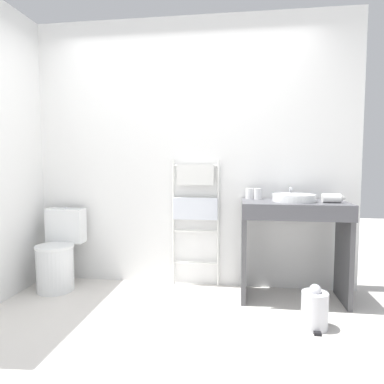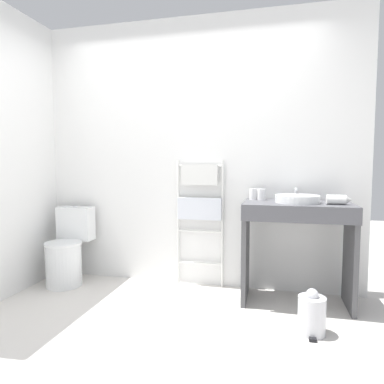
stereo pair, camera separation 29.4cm
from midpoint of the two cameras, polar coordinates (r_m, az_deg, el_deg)
ground_plane at (r=2.44m, az=-4.55°, el=-25.15°), size 12.00×12.00×0.00m
wall_back at (r=3.46m, az=2.50°, el=6.42°), size 3.30×0.12×2.64m
wall_side at (r=3.50m, az=-26.74°, el=5.91°), size 0.12×1.98×2.64m
toilet at (r=3.68m, az=-17.94°, el=-9.52°), size 0.37×0.49×0.78m
towel_radiator at (r=3.35m, az=3.77°, el=-1.56°), size 0.47×0.06×1.25m
vanity_counter at (r=3.13m, az=19.67°, el=-7.04°), size 0.91×0.52×0.88m
sink_basin at (r=3.10m, az=19.77°, el=-1.06°), size 0.37×0.37×0.06m
faucet at (r=3.29m, az=19.42°, el=-0.03°), size 0.02×0.10×0.11m
cup_near_wall at (r=3.25m, az=12.80°, el=-0.35°), size 0.08×0.08×0.10m
cup_near_edge at (r=3.22m, az=14.08°, el=-0.40°), size 0.07×0.07×0.10m
hair_dryer at (r=3.10m, az=25.60°, el=-1.15°), size 0.20×0.16×0.08m
trash_bin at (r=2.77m, az=22.39°, el=-18.38°), size 0.19×0.23×0.33m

